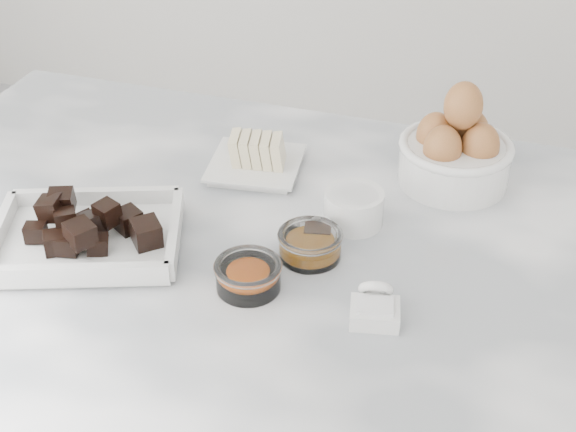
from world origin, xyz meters
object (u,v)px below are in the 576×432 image
object	(u,v)px
honey_bowl	(310,244)
salt_spoon	(375,307)
sugar_ramekin	(354,206)
egg_bowl	(456,151)
chocolate_dish	(86,231)
vanilla_spoon	(318,234)
butter_plate	(254,158)
zest_bowl	(248,274)

from	to	relation	value
honey_bowl	salt_spoon	xyz separation A→B (m)	(0.10, -0.09, -0.00)
sugar_ramekin	egg_bowl	bearing A→B (deg)	52.82
chocolate_dish	vanilla_spoon	size ratio (longest dim) A/B	4.44
butter_plate	salt_spoon	bearing A→B (deg)	-47.36
honey_bowl	butter_plate	bearing A→B (deg)	128.27
butter_plate	honey_bowl	size ratio (longest dim) A/B	1.78
salt_spoon	egg_bowl	bearing A→B (deg)	82.70
chocolate_dish	vanilla_spoon	xyz separation A→B (m)	(0.28, 0.10, -0.01)
sugar_ramekin	zest_bowl	world-z (taller)	sugar_ramekin
vanilla_spoon	honey_bowl	bearing A→B (deg)	-91.62
sugar_ramekin	vanilla_spoon	xyz separation A→B (m)	(-0.03, -0.06, -0.01)
butter_plate	chocolate_dish	bearing A→B (deg)	-119.11
salt_spoon	butter_plate	bearing A→B (deg)	132.64
sugar_ramekin	zest_bowl	distance (m)	0.19
chocolate_dish	zest_bowl	xyz separation A→B (m)	(0.23, -0.01, -0.01)
sugar_ramekin	zest_bowl	size ratio (longest dim) A/B	0.96
butter_plate	salt_spoon	size ratio (longest dim) A/B	1.93
egg_bowl	honey_bowl	world-z (taller)	egg_bowl
egg_bowl	vanilla_spoon	distance (m)	0.25
sugar_ramekin	egg_bowl	size ratio (longest dim) A/B	0.49
chocolate_dish	egg_bowl	bearing A→B (deg)	35.81
chocolate_dish	zest_bowl	bearing A→B (deg)	-3.36
egg_bowl	salt_spoon	xyz separation A→B (m)	(-0.04, -0.32, -0.04)
egg_bowl	zest_bowl	xyz separation A→B (m)	(-0.20, -0.32, -0.03)
egg_bowl	honey_bowl	distance (m)	0.28
chocolate_dish	sugar_ramekin	bearing A→B (deg)	26.95
salt_spoon	honey_bowl	bearing A→B (deg)	139.95
sugar_ramekin	butter_plate	bearing A→B (deg)	153.02
butter_plate	sugar_ramekin	bearing A→B (deg)	-26.98
butter_plate	egg_bowl	bearing A→B (deg)	11.48
egg_bowl	zest_bowl	size ratio (longest dim) A/B	1.98
zest_bowl	salt_spoon	bearing A→B (deg)	-1.67
honey_bowl	sugar_ramekin	bearing A→B (deg)	69.10
chocolate_dish	honey_bowl	world-z (taller)	chocolate_dish
chocolate_dish	sugar_ramekin	xyz separation A→B (m)	(0.31, 0.16, 0.00)
egg_bowl	honey_bowl	size ratio (longest dim) A/B	1.96
chocolate_dish	vanilla_spoon	world-z (taller)	chocolate_dish
sugar_ramekin	salt_spoon	size ratio (longest dim) A/B	1.03
sugar_ramekin	salt_spoon	bearing A→B (deg)	-68.38
zest_bowl	salt_spoon	world-z (taller)	salt_spoon
egg_bowl	zest_bowl	distance (m)	0.38
chocolate_dish	butter_plate	bearing A→B (deg)	60.89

